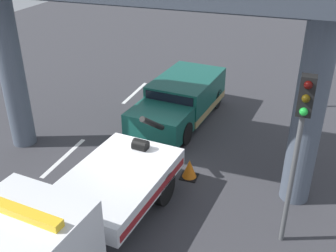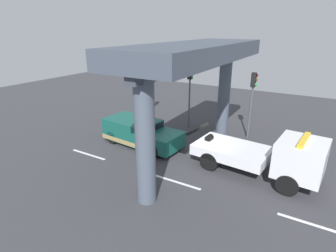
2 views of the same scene
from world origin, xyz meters
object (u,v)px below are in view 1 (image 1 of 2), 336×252
object	(u,v)px
towed_van_green	(181,100)
traffic_light_far	(309,63)
traffic_light_near	(313,31)
traffic_light_mid	(301,128)
traffic_cone_orange	(189,169)
tow_truck_white	(72,216)

from	to	relation	value
towed_van_green	traffic_light_far	bearing A→B (deg)	74.36
traffic_light_far	traffic_light_near	bearing A→B (deg)	180.00
traffic_light_far	traffic_light_mid	xyz separation A→B (m)	(4.50, 0.00, -0.05)
traffic_light_far	traffic_cone_orange	size ratio (longest dim) A/B	7.20
traffic_light_far	traffic_cone_orange	distance (m)	5.01
tow_truck_white	towed_van_green	xyz separation A→B (m)	(-7.96, 0.08, -0.42)
tow_truck_white	towed_van_green	bearing A→B (deg)	179.44
towed_van_green	traffic_cone_orange	world-z (taller)	towed_van_green
tow_truck_white	towed_van_green	world-z (taller)	tow_truck_white
tow_truck_white	traffic_light_far	bearing A→B (deg)	145.09
tow_truck_white	traffic_light_near	bearing A→B (deg)	156.43
towed_van_green	traffic_light_near	distance (m)	5.91
towed_van_green	traffic_light_mid	bearing A→B (deg)	38.38
traffic_light_near	traffic_light_far	xyz separation A→B (m)	(4.00, -0.00, -0.04)
towed_van_green	traffic_light_near	bearing A→B (deg)	120.69
traffic_light_mid	traffic_cone_orange	bearing A→B (deg)	-121.55
traffic_light_near	tow_truck_white	bearing A→B (deg)	-23.57
traffic_light_far	traffic_cone_orange	world-z (taller)	traffic_light_far
tow_truck_white	traffic_light_mid	distance (m)	5.53
tow_truck_white	traffic_cone_orange	xyz separation A→B (m)	(-4.03, 1.63, -0.90)
traffic_light_far	traffic_light_mid	distance (m)	4.50
tow_truck_white	traffic_cone_orange	world-z (taller)	tow_truck_white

